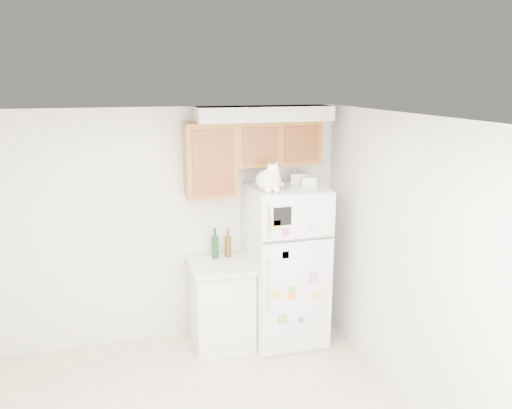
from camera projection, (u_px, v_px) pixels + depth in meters
name	position (u px, v px, depth m)	size (l,w,h in m)	color
room_shell	(199.00, 238.00, 3.52)	(3.84, 4.04, 2.52)	silver
refrigerator	(286.00, 265.00, 5.29)	(0.76, 0.78, 1.70)	white
base_counter	(222.00, 303.00, 5.27)	(0.64, 0.64, 0.92)	white
cat	(269.00, 179.00, 4.86)	(0.30, 0.44, 0.31)	white
storage_box_back	(299.00, 178.00, 5.27)	(0.18, 0.13, 0.10)	white
storage_box_front	(309.00, 181.00, 5.12)	(0.15, 0.11, 0.09)	white
bottle_green	(215.00, 243.00, 5.26)	(0.08, 0.08, 0.33)	#19381E
bottle_amber	(228.00, 243.00, 5.31)	(0.07, 0.07, 0.31)	#593814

